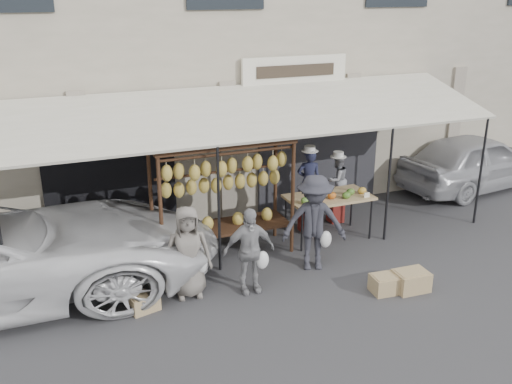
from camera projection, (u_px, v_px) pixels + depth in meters
ground_plane at (298, 288)px, 9.66m from camera, size 90.00×90.00×0.00m
shophouse at (186, 37)px, 14.09m from camera, size 24.00×6.15×7.30m
awning at (249, 113)px, 10.78m from camera, size 10.00×2.35×2.92m
banana_rack at (223, 177)px, 10.36m from camera, size 2.60×0.90×2.24m
produce_table at (330, 198)px, 11.30m from camera, size 1.70×0.90×1.04m
vendor_left at (309, 181)px, 11.58m from camera, size 0.56×0.44×1.34m
vendor_right at (337, 180)px, 12.12m from camera, size 0.62×0.54×1.08m
customer_left at (188, 252)px, 9.21m from camera, size 0.82×0.59×1.56m
customer_mid at (249, 251)px, 9.35m from camera, size 0.89×0.42×1.48m
customer_right at (314, 223)px, 10.08m from camera, size 1.29×0.99×1.77m
stool_left at (307, 221)px, 11.88m from camera, size 0.39×0.39×0.43m
stool_right at (335, 212)px, 12.37m from camera, size 0.37×0.37×0.41m
crate_near_a at (386, 284)px, 9.51m from camera, size 0.52×0.42×0.29m
crate_near_b at (411, 281)px, 9.57m from camera, size 0.58×0.45×0.33m
crate_far at (144, 302)px, 8.98m from camera, size 0.52×0.44×0.27m
sedan at (476, 161)px, 14.25m from camera, size 4.36×2.18×1.43m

